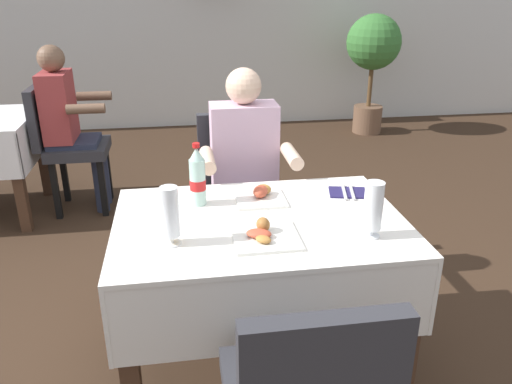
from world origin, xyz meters
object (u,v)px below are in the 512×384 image
Objects in this scene: plate_near_camera at (264,235)px; beer_glass_middle at (170,214)px; main_dining_table at (260,255)px; background_chair_right at (65,141)px; chair_far_diner_seat at (237,190)px; plate_far_diner at (261,195)px; cola_bottle_primary at (198,178)px; background_patron at (68,121)px; napkin_cutlery_set at (348,192)px; beer_glass_left at (373,210)px; seated_diner_far at (246,171)px; potted_plant_corner at (373,53)px.

plate_near_camera is 0.37m from beer_glass_middle.
main_dining_table is 1.24× the size of background_chair_right.
chair_far_diner_seat is 3.84× the size of plate_near_camera.
plate_far_diner reaches higher than main_dining_table.
background_patron reaches higher than cola_bottle_primary.
main_dining_table is 6.13× the size of napkin_cutlery_set.
cola_bottle_primary is (-0.24, -0.62, 0.33)m from chair_far_diner_seat.
beer_glass_middle is at bearing 178.54° from plate_near_camera.
main_dining_table is at bearing 151.08° from beer_glass_left.
beer_glass_middle is 2.30m from background_chair_right.
potted_plant_corner is at bearing 58.39° from seated_diner_far.
plate_near_camera reaches higher than main_dining_table.
plate_far_diner is 3.98m from potted_plant_corner.
napkin_cutlery_set is (0.45, 0.21, 0.18)m from main_dining_table.
beer_glass_left is (0.36, -0.42, 0.09)m from plate_far_diner.
chair_far_diner_seat is 4.30× the size of beer_glass_left.
background_chair_right is 0.77× the size of background_patron.
plate_near_camera is at bearing -97.48° from plate_far_diner.
background_patron is (-1.12, 1.97, 0.13)m from main_dining_table.
background_chair_right is at bearing 135.24° from chair_far_diner_seat.
seated_diner_far is 4.47× the size of cola_bottle_primary.
cola_bottle_primary is at bearing 141.72° from main_dining_table.
beer_glass_middle is 2.27m from background_patron.
plate_near_camera is 1.15× the size of plate_far_diner.
cola_bottle_primary is 4.12m from potted_plant_corner.
potted_plant_corner reaches higher than chair_far_diner_seat.
potted_plant_corner reaches higher than background_chair_right.
plate_near_camera reaches higher than plate_far_diner.
background_chair_right is at bearing 120.70° from main_dining_table.
background_patron is (-1.16, 1.77, -0.07)m from plate_far_diner.
seated_diner_far is 0.94× the size of potted_plant_corner.
beer_glass_middle is at bearing -69.23° from background_chair_right.
cola_bottle_primary reaches higher than plate_far_diner.
potted_plant_corner is at bearing 67.65° from napkin_cutlery_set.
seated_diner_far is 0.65m from napkin_cutlery_set.
napkin_cutlery_set is (0.45, -0.60, 0.21)m from chair_far_diner_seat.
plate_far_diner is at bearing -117.81° from potted_plant_corner.
seated_diner_far is at bearing 61.26° from cola_bottle_primary.
background_chair_right is at bearing 117.53° from cola_bottle_primary.
chair_far_diner_seat is 1.65m from background_chair_right.
cola_bottle_primary is at bearing -62.47° from background_chair_right.
background_chair_right is at bearing 133.54° from seated_diner_far.
background_chair_right is (-1.57, 2.19, -0.32)m from beer_glass_left.
main_dining_table is 0.53m from napkin_cutlery_set.
beer_glass_middle reaches higher than plate_far_diner.
napkin_cutlery_set is (0.05, 0.43, -0.11)m from beer_glass_left.
main_dining_table is 0.81m from chair_far_diner_seat.
background_patron is (-0.88, 1.78, -0.17)m from cola_bottle_primary.
chair_far_diner_seat is at bearing 108.25° from seated_diner_far.
chair_far_diner_seat is 0.65m from plate_far_diner.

